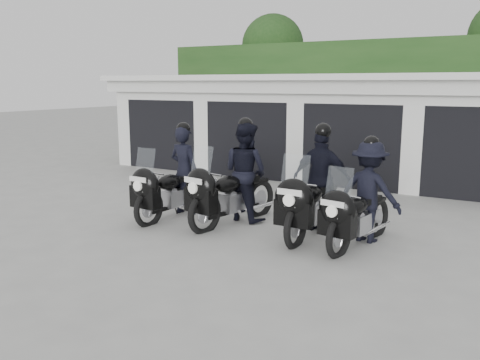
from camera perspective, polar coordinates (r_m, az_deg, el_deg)
The scene contains 7 objects.
ground at distance 8.81m, azimuth 0.96°, elevation -7.21°, with size 80.00×80.00×0.00m, color #A0A09A.
garage_block at distance 15.97m, azimuth 15.19°, elevation 5.77°, with size 16.40×6.80×2.96m.
background_vegetation at distance 20.58m, azimuth 19.94°, elevation 10.32°, with size 20.00×3.90×5.80m.
police_bike_a at distance 10.47m, azimuth -7.39°, elevation 0.09°, with size 0.79×2.30×2.00m.
police_bike_b at distance 9.99m, azimuth -0.20°, elevation 0.27°, with size 1.18×2.42×2.13m.
police_bike_c at distance 9.35m, azimuth 8.69°, elevation -0.70°, with size 1.14×2.39×2.08m.
police_bike_d at distance 8.91m, azimuth 13.80°, elevation -1.90°, with size 1.23×2.18×1.91m.
Camera 1 is at (4.05, -7.34, 2.73)m, focal length 38.00 mm.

